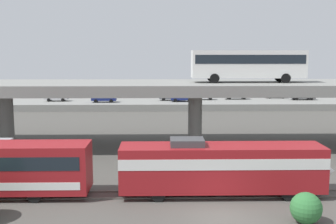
{
  "coord_description": "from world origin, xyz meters",
  "views": [
    {
      "loc": [
        -3.88,
        -25.54,
        10.26
      ],
      "look_at": [
        -2.92,
        21.61,
        3.62
      ],
      "focal_mm": 45.34,
      "sensor_mm": 36.0,
      "label": 1
    }
  ],
  "objects_px": {
    "train_locomotive": "(231,166)",
    "transit_bus_on_overpass": "(248,63)",
    "parked_car_6": "(275,94)",
    "parked_car_5": "(104,98)",
    "parked_car_1": "(182,97)",
    "parked_car_0": "(236,95)",
    "parked_car_7": "(171,96)",
    "parked_car_4": "(302,96)",
    "parked_car_3": "(57,97)",
    "parked_car_2": "(203,96)"
  },
  "relations": [
    {
      "from": "parked_car_6",
      "to": "parked_car_7",
      "type": "xyz_separation_m",
      "value": [
        -21.01,
        -3.68,
        0.0
      ]
    },
    {
      "from": "transit_bus_on_overpass",
      "to": "parked_car_1",
      "type": "xyz_separation_m",
      "value": [
        -5.26,
        33.11,
        -7.17
      ]
    },
    {
      "from": "transit_bus_on_overpass",
      "to": "parked_car_6",
      "type": "xyz_separation_m",
      "value": [
        13.8,
        38.85,
        -7.17
      ]
    },
    {
      "from": "parked_car_1",
      "to": "parked_car_5",
      "type": "xyz_separation_m",
      "value": [
        -14.3,
        -0.78,
        0.0
      ]
    },
    {
      "from": "parked_car_7",
      "to": "train_locomotive",
      "type": "bearing_deg",
      "value": 93.32
    },
    {
      "from": "parked_car_1",
      "to": "parked_car_5",
      "type": "bearing_deg",
      "value": -176.9
    },
    {
      "from": "train_locomotive",
      "to": "parked_car_5",
      "type": "distance_m",
      "value": 50.33
    },
    {
      "from": "parked_car_7",
      "to": "transit_bus_on_overpass",
      "type": "bearing_deg",
      "value": 101.58
    },
    {
      "from": "parked_car_0",
      "to": "parked_car_2",
      "type": "height_order",
      "value": "same"
    },
    {
      "from": "parked_car_5",
      "to": "parked_car_2",
      "type": "bearing_deg",
      "value": -168.53
    },
    {
      "from": "parked_car_1",
      "to": "parked_car_3",
      "type": "distance_m",
      "value": 23.4
    },
    {
      "from": "train_locomotive",
      "to": "parked_car_3",
      "type": "xyz_separation_m",
      "value": [
        -24.36,
        49.86,
        -0.22
      ]
    },
    {
      "from": "parked_car_4",
      "to": "parked_car_6",
      "type": "height_order",
      "value": "same"
    },
    {
      "from": "parked_car_3",
      "to": "parked_car_7",
      "type": "xyz_separation_m",
      "value": [
        21.42,
        0.93,
        0.0
      ]
    },
    {
      "from": "parked_car_6",
      "to": "parked_car_7",
      "type": "height_order",
      "value": "same"
    },
    {
      "from": "parked_car_2",
      "to": "parked_car_7",
      "type": "xyz_separation_m",
      "value": [
        -6.24,
        -0.93,
        0.0
      ]
    },
    {
      "from": "train_locomotive",
      "to": "transit_bus_on_overpass",
      "type": "relative_size",
      "value": 1.3
    },
    {
      "from": "parked_car_1",
      "to": "parked_car_3",
      "type": "relative_size",
      "value": 1.0
    },
    {
      "from": "parked_car_1",
      "to": "parked_car_4",
      "type": "relative_size",
      "value": 0.92
    },
    {
      "from": "parked_car_6",
      "to": "parked_car_2",
      "type": "bearing_deg",
      "value": 10.54
    },
    {
      "from": "parked_car_4",
      "to": "parked_car_7",
      "type": "relative_size",
      "value": 1.03
    },
    {
      "from": "parked_car_0",
      "to": "parked_car_5",
      "type": "height_order",
      "value": "same"
    },
    {
      "from": "parked_car_4",
      "to": "parked_car_6",
      "type": "distance_m",
      "value": 5.39
    },
    {
      "from": "train_locomotive",
      "to": "parked_car_4",
      "type": "height_order",
      "value": "train_locomotive"
    },
    {
      "from": "parked_car_6",
      "to": "parked_car_5",
      "type": "bearing_deg",
      "value": 11.06
    },
    {
      "from": "parked_car_6",
      "to": "parked_car_7",
      "type": "bearing_deg",
      "value": 9.92
    },
    {
      "from": "parked_car_4",
      "to": "parked_car_5",
      "type": "relative_size",
      "value": 1.01
    },
    {
      "from": "parked_car_4",
      "to": "parked_car_3",
      "type": "bearing_deg",
      "value": -178.29
    },
    {
      "from": "transit_bus_on_overpass",
      "to": "parked_car_5",
      "type": "relative_size",
      "value": 2.66
    },
    {
      "from": "parked_car_2",
      "to": "parked_car_6",
      "type": "height_order",
      "value": "same"
    },
    {
      "from": "parked_car_6",
      "to": "parked_car_7",
      "type": "relative_size",
      "value": 0.95
    },
    {
      "from": "parked_car_3",
      "to": "parked_car_7",
      "type": "bearing_deg",
      "value": -177.51
    },
    {
      "from": "parked_car_1",
      "to": "parked_car_7",
      "type": "relative_size",
      "value": 0.95
    },
    {
      "from": "parked_car_1",
      "to": "parked_car_6",
      "type": "relative_size",
      "value": 1.0
    },
    {
      "from": "parked_car_7",
      "to": "parked_car_4",
      "type": "bearing_deg",
      "value": -178.94
    },
    {
      "from": "parked_car_5",
      "to": "transit_bus_on_overpass",
      "type": "bearing_deg",
      "value": 121.17
    },
    {
      "from": "parked_car_1",
      "to": "parked_car_6",
      "type": "distance_m",
      "value": 19.9
    },
    {
      "from": "train_locomotive",
      "to": "parked_car_4",
      "type": "xyz_separation_m",
      "value": [
        22.4,
        51.26,
        -0.21
      ]
    },
    {
      "from": "parked_car_4",
      "to": "parked_car_7",
      "type": "distance_m",
      "value": 25.35
    },
    {
      "from": "parked_car_3",
      "to": "parked_car_5",
      "type": "xyz_separation_m",
      "value": [
        9.07,
        -1.91,
        0.0
      ]
    },
    {
      "from": "transit_bus_on_overpass",
      "to": "parked_car_7",
      "type": "relative_size",
      "value": 2.7
    },
    {
      "from": "parked_car_0",
      "to": "parked_car_7",
      "type": "xyz_separation_m",
      "value": [
        -12.77,
        -1.74,
        -0.0
      ]
    },
    {
      "from": "parked_car_2",
      "to": "parked_car_6",
      "type": "xyz_separation_m",
      "value": [
        14.77,
        2.75,
        0.0
      ]
    },
    {
      "from": "parked_car_2",
      "to": "parked_car_4",
      "type": "bearing_deg",
      "value": 178.62
    },
    {
      "from": "train_locomotive",
      "to": "transit_bus_on_overpass",
      "type": "distance_m",
      "value": 17.62
    },
    {
      "from": "parked_car_5",
      "to": "parked_car_6",
      "type": "height_order",
      "value": "same"
    },
    {
      "from": "parked_car_7",
      "to": "parked_car_1",
      "type": "bearing_deg",
      "value": 133.36
    },
    {
      "from": "train_locomotive",
      "to": "transit_bus_on_overpass",
      "type": "xyz_separation_m",
      "value": [
        4.27,
        15.62,
        6.95
      ]
    },
    {
      "from": "parked_car_6",
      "to": "parked_car_0",
      "type": "bearing_deg",
      "value": 13.21
    },
    {
      "from": "parked_car_0",
      "to": "parked_car_1",
      "type": "relative_size",
      "value": 1.1
    }
  ]
}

